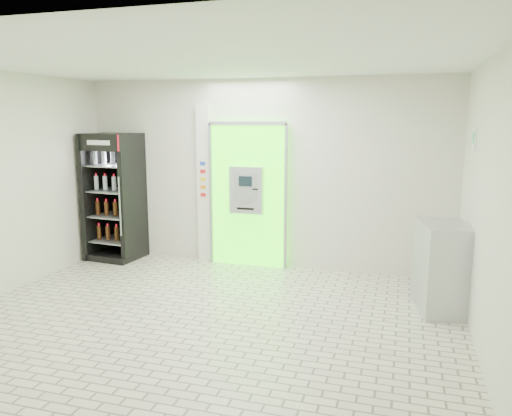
% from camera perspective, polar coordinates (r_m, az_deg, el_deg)
% --- Properties ---
extents(ground, '(6.00, 6.00, 0.00)m').
position_cam_1_polar(ground, '(6.10, -6.05, -12.78)').
color(ground, '#BFB19E').
rests_on(ground, ground).
extents(room_shell, '(6.00, 6.00, 6.00)m').
position_cam_1_polar(room_shell, '(5.64, -6.40, 4.72)').
color(room_shell, silver).
rests_on(room_shell, ground).
extents(atm_assembly, '(1.30, 0.24, 2.33)m').
position_cam_1_polar(atm_assembly, '(8.04, -0.88, 1.59)').
color(atm_assembly, '#34F40D').
rests_on(atm_assembly, ground).
extents(pillar, '(0.22, 0.11, 2.60)m').
position_cam_1_polar(pillar, '(8.32, -5.93, 2.72)').
color(pillar, silver).
rests_on(pillar, ground).
extents(beverage_cooler, '(0.86, 0.80, 2.13)m').
position_cam_1_polar(beverage_cooler, '(8.80, -15.86, 0.98)').
color(beverage_cooler, black).
rests_on(beverage_cooler, ground).
extents(steel_cabinet, '(0.72, 0.93, 1.11)m').
position_cam_1_polar(steel_cabinet, '(6.63, 20.56, -6.39)').
color(steel_cabinet, '#A7AAAE').
rests_on(steel_cabinet, ground).
extents(exit_sign, '(0.02, 0.22, 0.26)m').
position_cam_1_polar(exit_sign, '(6.61, 23.69, 7.17)').
color(exit_sign, white).
rests_on(exit_sign, room_shell).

